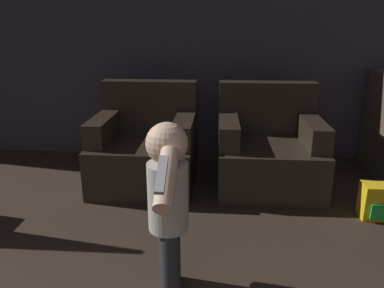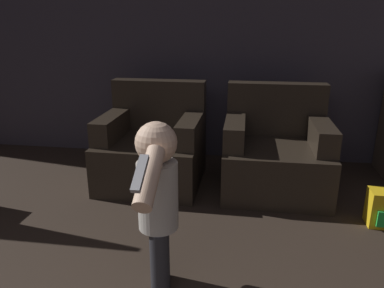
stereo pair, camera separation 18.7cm
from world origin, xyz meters
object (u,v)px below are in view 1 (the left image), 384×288
Objects in this scene: armchair_right at (268,152)px; toy_backpack at (380,202)px; armchair_left at (146,149)px; person_toddler at (168,197)px.

armchair_right is 3.29× the size of toy_backpack.
armchair_right is at bearing 145.46° from toy_backpack.
toy_backpack is (0.75, -0.52, -0.18)m from armchair_right.
armchair_left reaches higher than toy_backpack.
armchair_right is 1.56m from person_toddler.
person_toddler is 3.54× the size of toy_backpack.
armchair_left is 1.00× the size of armchair_right.
armchair_right is at bearing -39.92° from person_toddler.
armchair_left is at bearing 1.38° from person_toddler.
person_toddler reaches higher than armchair_left.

